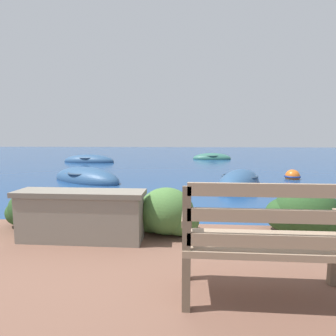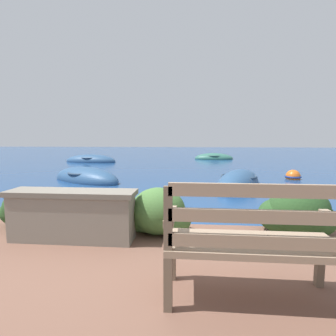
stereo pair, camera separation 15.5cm
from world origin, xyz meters
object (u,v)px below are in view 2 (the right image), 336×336
at_px(rowboat_mid, 86,179).
at_px(rowboat_outer, 214,158).
at_px(rowboat_far, 91,161).
at_px(park_bench, 253,240).
at_px(rowboat_nearest, 239,184).
at_px(mooring_buoy, 293,177).

xyz_separation_m(rowboat_mid, rowboat_outer, (5.13, 9.81, -0.00)).
bearing_deg(rowboat_far, park_bench, -58.14).
height_order(rowboat_nearest, mooring_buoy, rowboat_nearest).
relative_size(rowboat_nearest, rowboat_outer, 1.15).
bearing_deg(rowboat_far, rowboat_nearest, -38.77).
distance_m(park_bench, mooring_buoy, 8.32).
xyz_separation_m(rowboat_nearest, rowboat_mid, (-5.01, 0.60, -0.00)).
relative_size(rowboat_mid, mooring_buoy, 5.73).
xyz_separation_m(rowboat_far, mooring_buoy, (9.73, -5.84, 0.02)).
bearing_deg(park_bench, rowboat_mid, 120.14).
distance_m(rowboat_far, mooring_buoy, 11.35).
bearing_deg(rowboat_mid, rowboat_nearest, -156.13).
bearing_deg(rowboat_nearest, rowboat_outer, -157.41).
height_order(rowboat_nearest, rowboat_far, rowboat_nearest).
bearing_deg(rowboat_far, rowboat_mid, -63.81).
height_order(park_bench, mooring_buoy, park_bench).
bearing_deg(mooring_buoy, rowboat_outer, 103.20).
bearing_deg(rowboat_nearest, park_bench, 14.18).
bearing_deg(rowboat_outer, mooring_buoy, 104.08).
height_order(rowboat_nearest, rowboat_outer, rowboat_nearest).
bearing_deg(mooring_buoy, park_bench, -112.32).
bearing_deg(rowboat_mid, rowboat_far, -39.04).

